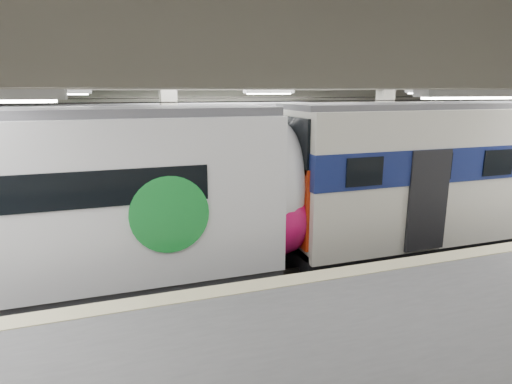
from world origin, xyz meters
name	(u,v)px	position (x,y,z in m)	size (l,w,h in m)	color
station_hall	(323,164)	(0.00, -1.74, 3.24)	(36.00, 24.00, 5.75)	black
modern_emu	(62,207)	(-6.03, 0.00, 2.26)	(14.32, 2.96, 4.59)	white
older_rer	(482,169)	(6.85, 0.00, 2.42)	(14.09, 3.11, 4.62)	beige
far_train	(130,164)	(-4.20, 5.50, 2.33)	(14.28, 3.56, 4.51)	white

